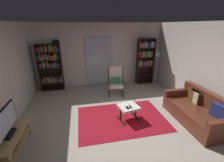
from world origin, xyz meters
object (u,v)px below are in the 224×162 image
(bookshelf_near_tv, at_px, (50,65))
(tv_stand, at_px, (10,142))
(leather_sofa, at_px, (197,111))
(tv_remote, at_px, (130,107))
(television, at_px, (5,124))
(floor_lamp_by_shelf, at_px, (158,59))
(lounge_armchair, at_px, (116,80))
(wall_clock, at_px, (56,43))
(ottoman, at_px, (128,108))
(bookshelf_near_sofa, at_px, (145,58))
(cell_phone, at_px, (128,108))

(bookshelf_near_tv, bearing_deg, tv_stand, -95.75)
(leather_sofa, bearing_deg, tv_remote, 167.15)
(television, height_order, bookshelf_near_tv, bookshelf_near_tv)
(floor_lamp_by_shelf, bearing_deg, lounge_armchair, -172.72)
(floor_lamp_by_shelf, relative_size, wall_clock, 5.40)
(tv_remote, bearing_deg, ottoman, 110.85)
(bookshelf_near_tv, relative_size, bookshelf_near_sofa, 0.93)
(wall_clock, bearing_deg, floor_lamp_by_shelf, -11.77)
(bookshelf_near_tv, distance_m, tv_remote, 3.67)
(television, distance_m, bookshelf_near_sofa, 5.38)
(tv_remote, distance_m, floor_lamp_by_shelf, 2.83)
(bookshelf_near_sofa, xyz_separation_m, wall_clock, (-3.65, 0.19, 0.71))
(bookshelf_near_sofa, height_order, wall_clock, wall_clock)
(bookshelf_near_sofa, xyz_separation_m, tv_remote, (-1.54, -2.66, -0.72))
(tv_remote, bearing_deg, bookshelf_near_sofa, 56.62)
(leather_sofa, bearing_deg, bookshelf_near_tv, 143.50)
(lounge_armchair, xyz_separation_m, cell_phone, (-0.11, -1.83, -0.12))
(bookshelf_near_tv, bearing_deg, lounge_armchair, -20.26)
(television, xyz_separation_m, bookshelf_near_tv, (0.33, 3.28, 0.31))
(tv_stand, distance_m, tv_remote, 2.82)
(lounge_armchair, distance_m, tv_remote, 1.80)
(cell_phone, bearing_deg, lounge_armchair, 75.19)
(leather_sofa, relative_size, cell_phone, 12.86)
(television, height_order, tv_remote, television)
(tv_remote, height_order, floor_lamp_by_shelf, floor_lamp_by_shelf)
(tv_stand, height_order, ottoman, tv_stand)
(tv_remote, bearing_deg, lounge_armchair, 86.16)
(wall_clock, bearing_deg, bookshelf_near_sofa, -2.91)
(floor_lamp_by_shelf, bearing_deg, tv_stand, -149.95)
(lounge_armchair, distance_m, wall_clock, 2.71)
(television, height_order, wall_clock, wall_clock)
(cell_phone, bearing_deg, floor_lamp_by_shelf, 36.01)
(floor_lamp_by_shelf, bearing_deg, leather_sofa, -90.30)
(bookshelf_near_tv, bearing_deg, ottoman, -47.81)
(bookshelf_near_sofa, height_order, lounge_armchair, bookshelf_near_sofa)
(lounge_armchair, xyz_separation_m, ottoman, (-0.05, -1.73, -0.19))
(bookshelf_near_sofa, bearing_deg, ottoman, -121.19)
(bookshelf_near_tv, xyz_separation_m, floor_lamp_by_shelf, (4.21, -0.67, 0.21))
(lounge_armchair, distance_m, floor_lamp_by_shelf, 1.92)
(wall_clock, bearing_deg, cell_phone, -54.80)
(cell_phone, xyz_separation_m, wall_clock, (-2.02, 2.87, 1.43))
(tv_stand, xyz_separation_m, ottoman, (2.72, 0.67, 0.05))
(bookshelf_near_tv, relative_size, ottoman, 3.05)
(television, height_order, leather_sofa, television)
(television, height_order, cell_phone, television)
(bookshelf_near_sofa, bearing_deg, cell_phone, -121.24)
(television, relative_size, ottoman, 1.55)
(tv_stand, relative_size, wall_clock, 4.00)
(ottoman, height_order, tv_remote, tv_remote)
(lounge_armchair, distance_m, ottoman, 1.75)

